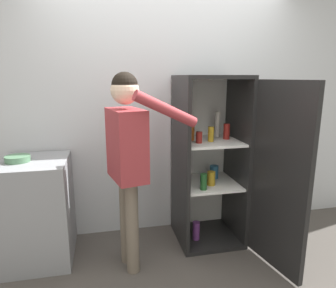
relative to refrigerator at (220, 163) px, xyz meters
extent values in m
plane|color=#4C4742|center=(-0.45, -0.53, -0.82)|extent=(12.00, 12.00, 0.00)
cube|color=silver|center=(-0.45, 0.45, 0.45)|extent=(7.00, 0.06, 2.55)
cube|color=black|center=(-0.09, 0.09, -0.80)|extent=(0.62, 0.62, 0.04)
cube|color=black|center=(-0.09, 0.09, 0.81)|extent=(0.62, 0.62, 0.04)
cube|color=white|center=(-0.09, 0.38, 0.00)|extent=(0.62, 0.03, 1.58)
cube|color=black|center=(-0.38, 0.09, 0.00)|extent=(0.04, 0.62, 1.58)
cube|color=black|center=(0.21, 0.09, 0.00)|extent=(0.03, 0.62, 1.58)
cube|color=white|center=(-0.09, 0.09, -0.23)|extent=(0.55, 0.55, 0.02)
cube|color=white|center=(-0.09, 0.09, 0.20)|extent=(0.55, 0.55, 0.02)
cube|color=black|center=(0.30, -0.53, 0.00)|extent=(0.16, 0.62, 1.58)
cylinder|color=maroon|center=(-0.23, -0.02, 0.26)|extent=(0.06, 0.06, 0.10)
cylinder|color=teal|center=(0.01, 0.19, -0.15)|extent=(0.09, 0.09, 0.13)
cylinder|color=#B78C1E|center=(-0.09, 0.00, -0.15)|extent=(0.08, 0.08, 0.14)
cylinder|color=#723884|center=(-0.27, 0.31, -0.10)|extent=(0.07, 0.07, 0.23)
cylinder|color=#9E4C19|center=(-0.26, 0.12, 0.32)|extent=(0.06, 0.06, 0.22)
cylinder|color=beige|center=(0.04, 0.22, 0.34)|extent=(0.05, 0.05, 0.26)
cylinder|color=maroon|center=(0.09, 0.10, 0.29)|extent=(0.06, 0.06, 0.15)
cylinder|color=#1E5123|center=(-0.20, -0.10, -0.14)|extent=(0.06, 0.06, 0.15)
cylinder|color=#B78C1E|center=(-0.10, 0.03, 0.28)|extent=(0.06, 0.06, 0.14)
cylinder|color=#723884|center=(-0.23, 0.01, -0.69)|extent=(0.07, 0.07, 0.19)
cylinder|color=#726656|center=(-0.93, -0.15, -0.42)|extent=(0.11, 0.11, 0.81)
cylinder|color=#726656|center=(-0.89, -0.31, -0.42)|extent=(0.11, 0.11, 0.81)
cube|color=#9E3338|center=(-0.91, -0.23, 0.28)|extent=(0.32, 0.46, 0.57)
sphere|color=beige|center=(-0.91, -0.23, 0.71)|extent=(0.22, 0.22, 0.22)
sphere|color=black|center=(-0.91, -0.23, 0.75)|extent=(0.21, 0.21, 0.21)
cylinder|color=#9E3338|center=(-0.96, 0.00, 0.25)|extent=(0.08, 0.08, 0.54)
cylinder|color=#9E3338|center=(-0.62, -0.40, 0.57)|extent=(0.53, 0.20, 0.30)
cube|color=gray|center=(-1.69, 0.08, -0.36)|extent=(0.56, 0.64, 0.93)
cylinder|color=#517F5B|center=(-1.81, 0.06, 0.13)|extent=(0.20, 0.20, 0.05)
camera|label=1|loc=(-1.08, -2.60, 0.81)|focal=32.00mm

